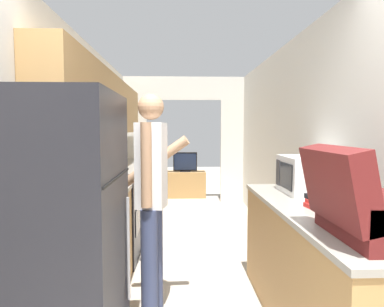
# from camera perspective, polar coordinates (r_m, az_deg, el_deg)

# --- Properties ---
(wall_left) EXTENTS (0.38, 7.99, 2.50)m
(wall_left) POSITION_cam_1_polar(r_m,az_deg,el_deg) (3.97, -17.27, 4.04)
(wall_left) COLOR silver
(wall_left) RESTS_ON ground_plane
(wall_right) EXTENTS (0.06, 7.99, 2.50)m
(wall_right) POSITION_cam_1_polar(r_m,az_deg,el_deg) (3.63, 19.14, 0.29)
(wall_right) COLOR silver
(wall_right) RESTS_ON ground_plane
(wall_far_with_doorway) EXTENTS (2.78, 0.06, 2.50)m
(wall_far_with_doorway) POSITION_cam_1_polar(r_m,az_deg,el_deg) (6.80, -1.36, 3.67)
(wall_far_with_doorway) COLOR silver
(wall_far_with_doorway) RESTS_ON ground_plane
(counter_left) EXTENTS (0.62, 4.19, 0.92)m
(counter_left) POSITION_cam_1_polar(r_m,az_deg,el_deg) (4.72, -11.84, -8.39)
(counter_left) COLOR #B2844C
(counter_left) RESTS_ON ground_plane
(counter_right) EXTENTS (0.62, 2.10, 0.92)m
(counter_right) POSITION_cam_1_polar(r_m,az_deg,el_deg) (2.74, 20.27, -17.95)
(counter_right) COLOR #B2844C
(counter_right) RESTS_ON ground_plane
(refrigerator) EXTENTS (0.76, 0.80, 1.68)m
(refrigerator) POSITION_cam_1_polar(r_m,az_deg,el_deg) (2.14, -22.23, -13.54)
(refrigerator) COLOR black
(refrigerator) RESTS_ON ground_plane
(range_oven) EXTENTS (0.66, 0.76, 1.06)m
(range_oven) POSITION_cam_1_polar(r_m,az_deg,el_deg) (4.04, -13.42, -10.48)
(range_oven) COLOR black
(range_oven) RESTS_ON ground_plane
(person) EXTENTS (0.56, 0.42, 1.75)m
(person) POSITION_cam_1_polar(r_m,az_deg,el_deg) (2.69, -6.75, -7.32)
(person) COLOR #384266
(person) RESTS_ON ground_plane
(suitcase) EXTENTS (0.48, 0.61, 0.47)m
(suitcase) POSITION_cam_1_polar(r_m,az_deg,el_deg) (1.95, 26.33, -7.80)
(suitcase) COLOR #5B1919
(suitcase) RESTS_ON counter_right
(microwave) EXTENTS (0.37, 0.52, 0.32)m
(microwave) POSITION_cam_1_polar(r_m,az_deg,el_deg) (3.12, 18.29, -3.40)
(microwave) COLOR white
(microwave) RESTS_ON counter_right
(book_stack) EXTENTS (0.26, 0.29, 0.09)m
(book_stack) POSITION_cam_1_polar(r_m,az_deg,el_deg) (2.57, 21.40, -7.59)
(book_stack) COLOR red
(book_stack) RESTS_ON counter_right
(tv_cabinet) EXTENTS (0.88, 0.42, 0.55)m
(tv_cabinet) POSITION_cam_1_polar(r_m,az_deg,el_deg) (7.46, -1.15, -5.13)
(tv_cabinet) COLOR #B2844C
(tv_cabinet) RESTS_ON ground_plane
(television) EXTENTS (0.51, 0.16, 0.42)m
(television) POSITION_cam_1_polar(r_m,az_deg,el_deg) (7.36, -1.15, -1.46)
(television) COLOR black
(television) RESTS_ON tv_cabinet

